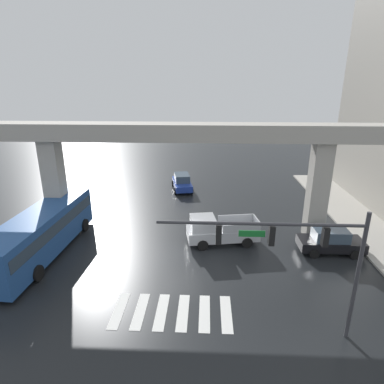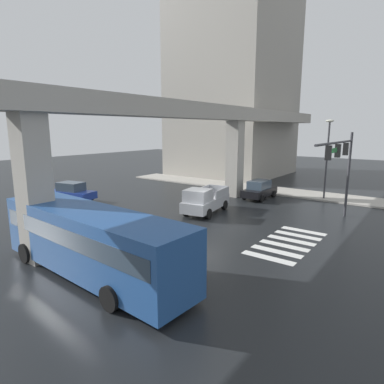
{
  "view_description": "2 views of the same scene",
  "coord_description": "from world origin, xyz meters",
  "px_view_note": "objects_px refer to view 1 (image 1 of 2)",
  "views": [
    {
      "loc": [
        1.64,
        -19.01,
        11.16
      ],
      "look_at": [
        0.6,
        3.37,
        3.45
      ],
      "focal_mm": 30.16,
      "sensor_mm": 36.0,
      "label": 1
    },
    {
      "loc": [
        -17.49,
        -11.71,
        6.44
      ],
      "look_at": [
        0.27,
        1.57,
        2.11
      ],
      "focal_mm": 30.4,
      "sensor_mm": 36.0,
      "label": 2
    }
  ],
  "objects_px": {
    "sedan_blue": "(182,182)",
    "traffic_signal_mast": "(298,247)",
    "sedan_black": "(330,241)",
    "pickup_truck": "(219,230)",
    "city_bus": "(41,231)"
  },
  "relations": [
    {
      "from": "pickup_truck",
      "to": "sedan_black",
      "type": "bearing_deg",
      "value": -7.37
    },
    {
      "from": "city_bus",
      "to": "sedan_blue",
      "type": "relative_size",
      "value": 2.39
    },
    {
      "from": "traffic_signal_mast",
      "to": "pickup_truck",
      "type": "bearing_deg",
      "value": 108.39
    },
    {
      "from": "sedan_blue",
      "to": "traffic_signal_mast",
      "type": "xyz_separation_m",
      "value": [
        6.51,
        -20.94,
        3.71
      ]
    },
    {
      "from": "sedan_blue",
      "to": "pickup_truck",
      "type": "bearing_deg",
      "value": -73.58
    },
    {
      "from": "city_bus",
      "to": "sedan_black",
      "type": "xyz_separation_m",
      "value": [
        19.48,
        1.15,
        -0.87
      ]
    },
    {
      "from": "pickup_truck",
      "to": "sedan_blue",
      "type": "relative_size",
      "value": 1.17
    },
    {
      "from": "pickup_truck",
      "to": "sedan_black",
      "type": "height_order",
      "value": "pickup_truck"
    },
    {
      "from": "pickup_truck",
      "to": "traffic_signal_mast",
      "type": "xyz_separation_m",
      "value": [
        2.95,
        -8.87,
        3.57
      ]
    },
    {
      "from": "city_bus",
      "to": "sedan_black",
      "type": "distance_m",
      "value": 19.53
    },
    {
      "from": "sedan_blue",
      "to": "traffic_signal_mast",
      "type": "relative_size",
      "value": 0.52
    },
    {
      "from": "pickup_truck",
      "to": "traffic_signal_mast",
      "type": "height_order",
      "value": "traffic_signal_mast"
    },
    {
      "from": "pickup_truck",
      "to": "city_bus",
      "type": "xyz_separation_m",
      "value": [
        -11.88,
        -2.14,
        0.73
      ]
    },
    {
      "from": "sedan_black",
      "to": "pickup_truck",
      "type": "bearing_deg",
      "value": 172.63
    },
    {
      "from": "pickup_truck",
      "to": "sedan_blue",
      "type": "xyz_separation_m",
      "value": [
        -3.56,
        12.08,
        -0.14
      ]
    }
  ]
}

